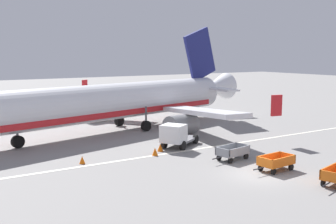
# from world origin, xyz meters

# --- Properties ---
(ground_plane) EXTENTS (220.00, 220.00, 0.00)m
(ground_plane) POSITION_xyz_m (0.00, 0.00, 0.00)
(ground_plane) COLOR gray
(apron_stripe) EXTENTS (120.00, 0.36, 0.01)m
(apron_stripe) POSITION_xyz_m (0.00, 8.27, 0.01)
(apron_stripe) COLOR silver
(apron_stripe) RESTS_ON ground
(airplane) EXTENTS (37.29, 30.19, 11.34)m
(airplane) POSITION_xyz_m (-0.60, 19.58, 3.05)
(airplane) COLOR silver
(airplane) RESTS_ON ground
(baggage_cart_third_in_row) EXTENTS (3.60, 1.59, 1.07)m
(baggage_cart_third_in_row) POSITION_xyz_m (1.75, 0.10, 0.60)
(baggage_cart_third_in_row) COLOR orange
(baggage_cart_third_in_row) RESTS_ON ground
(baggage_cart_fourth_in_row) EXTENTS (3.62, 1.81, 1.07)m
(baggage_cart_fourth_in_row) POSITION_xyz_m (1.16, 3.96, 0.60)
(baggage_cart_fourth_in_row) COLOR gray
(baggage_cart_fourth_in_row) RESTS_ON ground
(service_truck_beside_carts) EXTENTS (4.72, 3.92, 2.10)m
(service_truck_beside_carts) POSITION_xyz_m (-0.30, 9.64, 1.10)
(service_truck_beside_carts) COLOR slate
(service_truck_beside_carts) RESTS_ON ground
(traffic_cone_near_plane) EXTENTS (0.44, 0.44, 0.58)m
(traffic_cone_near_plane) POSITION_xyz_m (-8.99, 9.02, 0.29)
(traffic_cone_near_plane) COLOR orange
(traffic_cone_near_plane) RESTS_ON ground
(traffic_cone_mid_apron) EXTENTS (0.49, 0.49, 0.64)m
(traffic_cone_mid_apron) POSITION_xyz_m (-2.07, 9.30, 0.32)
(traffic_cone_mid_apron) COLOR orange
(traffic_cone_mid_apron) RESTS_ON ground
(traffic_cone_by_carts) EXTENTS (0.48, 0.48, 0.63)m
(traffic_cone_by_carts) POSITION_xyz_m (-3.18, 8.28, 0.32)
(traffic_cone_by_carts) COLOR orange
(traffic_cone_by_carts) RESTS_ON ground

